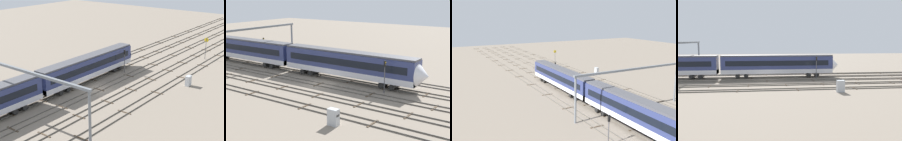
# 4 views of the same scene
# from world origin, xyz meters

# --- Properties ---
(ground_plane) EXTENTS (193.12, 193.12, 0.00)m
(ground_plane) POSITION_xyz_m (0.00, 0.00, 0.00)
(ground_plane) COLOR gray
(track_near_foreground) EXTENTS (177.12, 2.40, 0.16)m
(track_near_foreground) POSITION_xyz_m (0.00, -9.03, 0.07)
(track_near_foreground) COLOR #59544C
(track_near_foreground) RESTS_ON ground
(track_second_near) EXTENTS (177.12, 2.40, 0.16)m
(track_second_near) POSITION_xyz_m (-0.00, -4.52, 0.07)
(track_second_near) COLOR #59544C
(track_second_near) RESTS_ON ground
(track_middle) EXTENTS (177.12, 2.40, 0.16)m
(track_middle) POSITION_xyz_m (0.00, 0.00, 0.07)
(track_middle) COLOR #59544C
(track_middle) RESTS_ON ground
(track_with_train) EXTENTS (177.12, 2.40, 0.16)m
(track_with_train) POSITION_xyz_m (0.00, 4.52, 0.07)
(track_with_train) COLOR #59544C
(track_with_train) RESTS_ON ground
(track_far_background) EXTENTS (177.12, 2.40, 0.16)m
(track_far_background) POSITION_xyz_m (0.00, 9.03, 0.07)
(track_far_background) COLOR #59544C
(track_far_background) RESTS_ON ground
(overhead_gantry) EXTENTS (0.40, 23.49, 7.88)m
(overhead_gantry) POSITION_xyz_m (-15.81, -0.16, 6.24)
(overhead_gantry) COLOR slate
(overhead_gantry) RESTS_ON ground
(signal_light_trackside_approach) EXTENTS (0.31, 0.32, 4.75)m
(signal_light_trackside_approach) POSITION_xyz_m (10.53, 1.89, 3.10)
(signal_light_trackside_approach) COLOR #4C4C51
(signal_light_trackside_approach) RESTS_ON ground
(relay_cabinet) EXTENTS (1.22, 0.76, 1.89)m
(relay_cabinet) POSITION_xyz_m (11.42, -11.81, 0.94)
(relay_cabinet) COLOR #B2B7BC
(relay_cabinet) RESTS_ON ground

